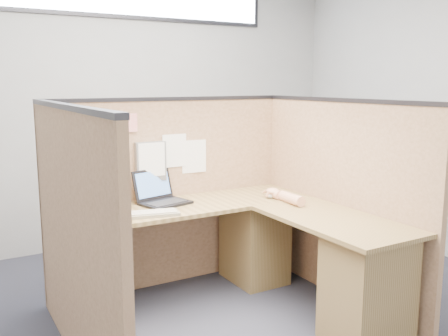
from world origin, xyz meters
TOP-DOWN VIEW (x-y plane):
  - floor at (0.00, 0.00)m, footprint 5.00×5.00m
  - wall_back at (0.00, 2.25)m, footprint 5.00×0.00m
  - cubicle_partitions at (0.00, 0.43)m, footprint 2.06×1.83m
  - l_desk at (0.18, 0.29)m, footprint 1.95×1.75m
  - laptop at (-0.16, 0.82)m, footprint 0.40×0.41m
  - keyboard at (-0.41, 0.51)m, footprint 0.46×0.25m
  - mouse at (0.67, 0.52)m, footprint 0.12×0.08m
  - hand_forearm at (0.68, 0.37)m, footprint 0.12×0.42m
  - blue_poster at (-0.85, 0.97)m, footprint 0.18×0.01m
  - american_flag at (-0.43, 0.96)m, footprint 0.22×0.01m
  - file_holder at (-0.20, 0.94)m, footprint 0.24×0.05m
  - paper_left at (0.02, 0.97)m, footprint 0.21×0.01m
  - paper_right at (0.19, 0.97)m, footprint 0.21×0.02m

SIDE VIEW (x-z plane):
  - floor at x=0.00m, z-range 0.00..0.00m
  - l_desk at x=0.18m, z-range 0.03..0.76m
  - keyboard at x=-0.41m, z-range 0.73..0.76m
  - mouse at x=0.67m, z-range 0.73..0.78m
  - cubicle_partitions at x=0.00m, z-range 0.00..1.53m
  - hand_forearm at x=0.68m, z-range 0.73..0.82m
  - laptop at x=-0.16m, z-range 0.67..0.92m
  - file_holder at x=-0.20m, z-range 0.88..1.19m
  - paper_right at x=0.19m, z-range 0.91..1.18m
  - paper_left at x=0.02m, z-range 0.97..1.24m
  - american_flag at x=-0.43m, z-range 1.14..1.52m
  - blue_poster at x=-0.85m, z-range 1.22..1.46m
  - wall_back at x=0.00m, z-range -1.10..3.90m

